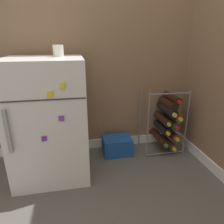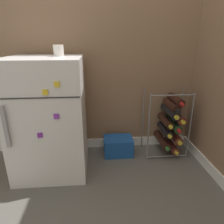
% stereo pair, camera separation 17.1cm
% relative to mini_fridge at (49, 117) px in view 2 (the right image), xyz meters
% --- Properties ---
extents(ground_plane, '(14.00, 14.00, 0.00)m').
position_rel_mini_fridge_xyz_m(ground_plane, '(0.45, -0.29, -0.47)').
color(ground_plane, '#56544F').
extents(wall_back, '(6.73, 0.07, 2.50)m').
position_rel_mini_fridge_xyz_m(wall_back, '(0.45, 0.35, 0.77)').
color(wall_back, '#84664C').
rests_on(wall_back, ground_plane).
extents(mini_fridge, '(0.56, 0.55, 0.93)m').
position_rel_mini_fridge_xyz_m(mini_fridge, '(0.00, 0.00, 0.00)').
color(mini_fridge, white).
rests_on(mini_fridge, ground_plane).
extents(wine_rack, '(0.39, 0.33, 0.63)m').
position_rel_mini_fridge_xyz_m(wine_rack, '(1.07, 0.15, -0.16)').
color(wine_rack, slate).
rests_on(wine_rack, ground_plane).
extents(soda_box, '(0.27, 0.20, 0.17)m').
position_rel_mini_fridge_xyz_m(soda_box, '(0.58, 0.17, -0.38)').
color(soda_box, '#194C9E').
rests_on(soda_box, ground_plane).
extents(fridge_top_cup, '(0.08, 0.08, 0.08)m').
position_rel_mini_fridge_xyz_m(fridge_top_cup, '(0.11, 0.05, 0.51)').
color(fridge_top_cup, silver).
rests_on(fridge_top_cup, mini_fridge).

